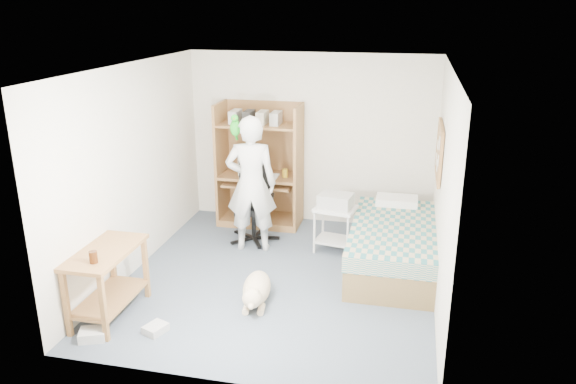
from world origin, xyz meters
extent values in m
plane|color=#495663|center=(0.00, 0.00, 0.00)|extent=(4.00, 4.00, 0.00)
cube|color=silver|center=(0.00, 2.00, 1.25)|extent=(3.60, 0.02, 2.50)
cube|color=silver|center=(1.80, 0.00, 1.25)|extent=(0.02, 4.00, 2.50)
cube|color=silver|center=(-1.80, 0.00, 1.25)|extent=(0.02, 4.00, 2.50)
cube|color=white|center=(0.00, 0.00, 2.50)|extent=(3.60, 4.00, 0.02)
cube|color=brown|center=(-1.28, 1.70, 0.90)|extent=(0.04, 0.60, 1.80)
cube|color=brown|center=(-0.12, 1.70, 0.90)|extent=(0.04, 0.60, 1.80)
cube|color=brown|center=(-0.70, 1.99, 0.90)|extent=(1.20, 0.02, 1.80)
cube|color=brown|center=(-0.70, 1.70, 0.74)|extent=(1.12, 0.60, 0.04)
cube|color=brown|center=(-0.70, 1.62, 0.64)|extent=(1.00, 0.50, 0.03)
cube|color=brown|center=(-0.70, 1.70, 1.50)|extent=(1.12, 0.55, 0.03)
cube|color=brown|center=(-0.70, 1.70, 0.05)|extent=(1.12, 0.60, 0.10)
cube|color=brown|center=(1.30, 0.60, 0.18)|extent=(1.00, 2.00, 0.36)
cube|color=#2B6F72|center=(1.30, 0.60, 0.46)|extent=(1.02, 2.02, 0.20)
cube|color=white|center=(1.30, 1.40, 0.60)|extent=(0.55, 0.35, 0.12)
cube|color=brown|center=(-1.55, -1.20, 0.73)|extent=(0.50, 1.00, 0.04)
cube|color=brown|center=(-1.75, -1.65, 0.35)|extent=(0.05, 0.05, 0.70)
cube|color=brown|center=(-1.35, -1.65, 0.35)|extent=(0.05, 0.05, 0.70)
cube|color=brown|center=(-1.75, -0.75, 0.35)|extent=(0.05, 0.05, 0.70)
cube|color=brown|center=(-1.35, -0.75, 0.35)|extent=(0.05, 0.05, 0.70)
cube|color=brown|center=(-1.55, -1.20, 0.20)|extent=(0.46, 0.92, 0.03)
cube|color=#926541|center=(1.78, 0.90, 1.45)|extent=(0.03, 0.90, 0.60)
cube|color=brown|center=(1.77, 0.90, 1.76)|extent=(0.04, 0.94, 0.04)
cube|color=brown|center=(1.77, 0.90, 1.14)|extent=(0.04, 0.94, 0.04)
cylinder|color=black|center=(-0.62, 1.04, 0.04)|extent=(0.61, 0.61, 0.06)
cylinder|color=black|center=(-0.62, 1.04, 0.24)|extent=(0.06, 0.06, 0.41)
cube|color=black|center=(-0.62, 1.04, 0.48)|extent=(0.54, 0.54, 0.08)
cube|color=black|center=(-0.66, 1.27, 0.82)|extent=(0.43, 0.13, 0.56)
cube|color=black|center=(-0.87, 0.99, 0.64)|extent=(0.09, 0.31, 0.04)
cube|color=black|center=(-0.36, 1.08, 0.64)|extent=(0.09, 0.31, 0.04)
imported|color=white|center=(-0.57, 0.79, 0.91)|extent=(0.73, 0.54, 1.81)
ellipsoid|color=#138714|center=(-0.77, 0.81, 1.64)|extent=(0.13, 0.13, 0.21)
sphere|color=#138714|center=(-0.76, 0.76, 1.77)|extent=(0.09, 0.09, 0.09)
cone|color=#F34F15|center=(-0.75, 0.72, 1.77)|extent=(0.04, 0.05, 0.04)
cylinder|color=#138714|center=(-0.77, 0.86, 1.52)|extent=(0.05, 0.15, 0.13)
ellipsoid|color=#D1B58C|center=(-0.13, -0.55, 0.14)|extent=(0.39, 0.67, 0.29)
sphere|color=#D1B58C|center=(-0.08, -0.90, 0.21)|extent=(0.21, 0.21, 0.21)
cone|color=#D1B58C|center=(-0.13, -0.93, 0.31)|extent=(0.06, 0.06, 0.08)
cone|color=#D1B58C|center=(-0.02, -0.91, 0.31)|extent=(0.06, 0.06, 0.08)
ellipsoid|color=#D1B58C|center=(-0.07, -0.99, 0.18)|extent=(0.09, 0.12, 0.07)
cylinder|color=#D1B58C|center=(-0.18, -0.21, 0.09)|extent=(0.08, 0.21, 0.10)
cube|color=silver|center=(0.53, 0.94, 0.60)|extent=(0.58, 0.49, 0.04)
cube|color=silver|center=(0.53, 0.94, 0.15)|extent=(0.53, 0.45, 0.03)
cylinder|color=silver|center=(0.30, 0.77, 0.30)|extent=(0.03, 0.03, 0.60)
cylinder|color=silver|center=(0.75, 0.77, 0.30)|extent=(0.03, 0.03, 0.60)
cylinder|color=silver|center=(0.30, 1.12, 0.30)|extent=(0.03, 0.03, 0.60)
cylinder|color=silver|center=(0.75, 1.12, 0.30)|extent=(0.03, 0.03, 0.60)
cube|color=#A4A39F|center=(0.53, 0.94, 0.71)|extent=(0.47, 0.39, 0.18)
cube|color=beige|center=(-0.81, 1.75, 0.94)|extent=(0.39, 0.41, 0.35)
cube|color=navy|center=(-0.80, 1.56, 0.94)|extent=(0.30, 0.03, 0.24)
cube|color=beige|center=(-0.68, 1.58, 0.67)|extent=(0.47, 0.22, 0.03)
cylinder|color=gold|center=(-0.31, 1.65, 0.82)|extent=(0.08, 0.08, 0.12)
cylinder|color=#3F1E0A|center=(-1.50, -1.49, 0.81)|extent=(0.08, 0.08, 0.12)
cube|color=silver|center=(-1.50, -1.65, 0.05)|extent=(0.31, 0.28, 0.10)
cube|color=#B8B8B3|center=(-0.95, -1.41, 0.04)|extent=(0.25, 0.27, 0.08)
camera|label=1|loc=(1.42, -5.90, 3.14)|focal=35.00mm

